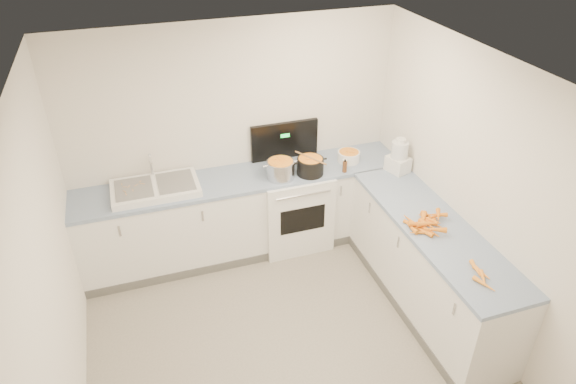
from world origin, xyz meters
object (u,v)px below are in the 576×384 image
object	(u,v)px
sink	(155,188)
extract_bottle	(345,167)
food_processor	(399,157)
stove	(293,205)
mixing_bowl	(349,156)
black_pot	(310,167)
steel_pot	(281,170)
spice_jar	(345,164)

from	to	relation	value
sink	extract_bottle	world-z (taller)	sink
food_processor	sink	bearing A→B (deg)	170.88
stove	mixing_bowl	xyz separation A→B (m)	(0.64, -0.02, 0.52)
sink	stove	bearing A→B (deg)	-0.62
stove	black_pot	distance (m)	0.58
steel_pot	spice_jar	world-z (taller)	steel_pot
stove	steel_pot	world-z (taller)	stove
stove	steel_pot	xyz separation A→B (m)	(-0.18, -0.13, 0.55)
sink	mixing_bowl	bearing A→B (deg)	-0.93
mixing_bowl	spice_jar	world-z (taller)	mixing_bowl
mixing_bowl	food_processor	xyz separation A→B (m)	(0.40, -0.37, 0.11)
stove	sink	bearing A→B (deg)	179.38
sink	spice_jar	bearing A→B (deg)	-4.39
extract_bottle	spice_jar	world-z (taller)	extract_bottle
black_pot	mixing_bowl	bearing A→B (deg)	14.45
mixing_bowl	steel_pot	bearing A→B (deg)	-172.61
sink	black_pot	bearing A→B (deg)	-5.85
sink	mixing_bowl	world-z (taller)	sink
sink	mixing_bowl	size ratio (longest dim) A/B	3.49
stove	spice_jar	xyz separation A→B (m)	(0.55, -0.14, 0.50)
sink	mixing_bowl	xyz separation A→B (m)	(2.09, -0.03, 0.02)
stove	food_processor	world-z (taller)	stove
steel_pot	extract_bottle	distance (m)	0.69
steel_pot	black_pot	bearing A→B (deg)	-4.01
stove	food_processor	bearing A→B (deg)	-20.18
steel_pot	mixing_bowl	distance (m)	0.83
sink	extract_bottle	distance (m)	1.97
mixing_bowl	spice_jar	bearing A→B (deg)	-129.66
steel_pot	spice_jar	xyz separation A→B (m)	(0.72, -0.01, -0.05)
stove	mixing_bowl	bearing A→B (deg)	-1.63
steel_pot	spice_jar	distance (m)	0.73
black_pot	spice_jar	size ratio (longest dim) A/B	3.68
sink	spice_jar	size ratio (longest dim) A/B	11.21
stove	spice_jar	size ratio (longest dim) A/B	17.73
sink	black_pot	distance (m)	1.60
spice_jar	stove	bearing A→B (deg)	165.87
steel_pot	food_processor	xyz separation A→B (m)	(1.23, -0.26, 0.08)
black_pot	mixing_bowl	xyz separation A→B (m)	(0.50, 0.13, -0.02)
black_pot	extract_bottle	bearing A→B (deg)	-12.04
spice_jar	food_processor	distance (m)	0.57
extract_bottle	spice_jar	distance (m)	0.10
steel_pot	sink	bearing A→B (deg)	173.69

